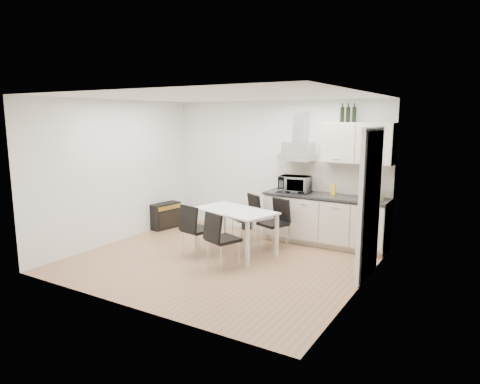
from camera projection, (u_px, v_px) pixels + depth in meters
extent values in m
plane|color=#A77851|center=(220.00, 260.00, 6.92)|extent=(4.50, 4.50, 0.00)
cube|color=white|center=(275.00, 168.00, 8.39)|extent=(4.50, 0.10, 2.60)
cube|color=white|center=(125.00, 203.00, 5.00)|extent=(4.50, 0.10, 2.60)
cube|color=white|center=(117.00, 172.00, 7.83)|extent=(0.10, 4.00, 2.60)
cube|color=white|center=(363.00, 194.00, 5.56)|extent=(0.10, 4.00, 2.60)
plane|color=white|center=(218.00, 96.00, 6.47)|extent=(4.50, 4.50, 0.00)
cube|color=white|center=(370.00, 205.00, 6.09)|extent=(0.08, 1.04, 2.10)
cube|color=beige|center=(325.00, 241.00, 7.80)|extent=(2.16, 0.52, 0.10)
cube|color=silver|center=(325.00, 219.00, 7.69)|extent=(2.20, 0.60, 0.76)
cube|color=#27272A|center=(326.00, 196.00, 7.61)|extent=(2.22, 0.64, 0.04)
cube|color=beige|center=(332.00, 177.00, 7.81)|extent=(2.20, 0.02, 0.58)
cube|color=silver|center=(358.00, 143.00, 7.31)|extent=(1.20, 0.35, 0.70)
cube|color=silver|center=(297.00, 152.00, 7.86)|extent=(0.60, 0.46, 0.30)
cube|color=silver|center=(300.00, 127.00, 7.88)|extent=(0.22, 0.20, 0.55)
imported|color=silver|center=(295.00, 182.00, 7.87)|extent=(0.57, 0.36, 0.37)
cube|color=yellow|center=(333.00, 190.00, 7.64)|extent=(0.08, 0.04, 0.18)
cylinder|color=brown|center=(378.00, 197.00, 7.10)|extent=(0.04, 0.04, 0.11)
cylinder|color=#4C6626|center=(382.00, 198.00, 7.07)|extent=(0.04, 0.04, 0.11)
cylinder|color=black|center=(342.00, 113.00, 7.37)|extent=(0.07, 0.07, 0.32)
cylinder|color=black|center=(348.00, 113.00, 7.32)|extent=(0.07, 0.07, 0.32)
cylinder|color=black|center=(354.00, 113.00, 7.27)|extent=(0.07, 0.07, 0.32)
cube|color=white|center=(235.00, 211.00, 7.19)|extent=(1.53, 1.11, 0.03)
cube|color=white|center=(195.00, 229.00, 7.46)|extent=(0.06, 0.06, 0.72)
cube|color=white|center=(248.00, 244.00, 6.56)|extent=(0.06, 0.06, 0.72)
cube|color=white|center=(224.00, 222.00, 7.94)|extent=(0.06, 0.06, 0.72)
cube|color=white|center=(277.00, 236.00, 7.04)|extent=(0.06, 0.06, 0.72)
cube|color=black|center=(165.00, 216.00, 8.88)|extent=(0.37, 0.67, 0.53)
cube|color=gold|center=(170.00, 207.00, 8.78)|extent=(0.11, 0.57, 0.09)
cube|color=black|center=(246.00, 223.00, 8.81)|extent=(0.20, 0.19, 0.28)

